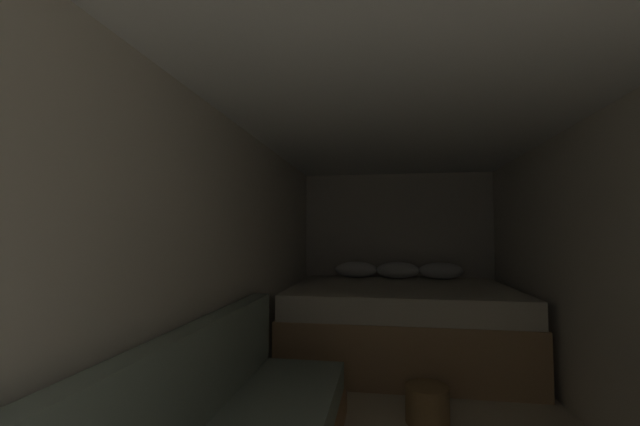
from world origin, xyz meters
name	(u,v)px	position (x,y,z in m)	size (l,w,h in m)	color
wall_back	(397,255)	(0.00, 4.87, 1.02)	(2.42, 0.05, 2.04)	beige
wall_left	(222,274)	(-1.18, 2.22, 1.02)	(0.05, 5.26, 2.04)	beige
wall_right	(633,282)	(1.18, 2.22, 1.02)	(0.05, 5.26, 2.04)	beige
ceiling_slab	(409,105)	(0.00, 2.22, 2.07)	(2.42, 5.26, 0.05)	white
bed	(400,321)	(0.00, 3.96, 0.39)	(2.20, 1.73, 0.95)	tan
wicker_basket	(427,404)	(0.13, 2.63, 0.12)	(0.30, 0.30, 0.24)	olive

